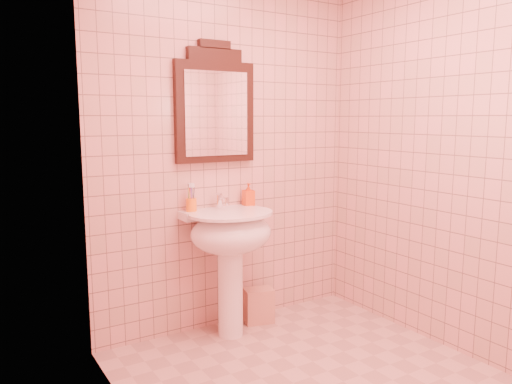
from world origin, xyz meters
TOP-DOWN VIEW (x-y plane):
  - back_wall at (0.00, 1.10)m, footprint 2.00×0.02m
  - pedestal_sink at (-0.12, 0.87)m, footprint 0.58×0.58m
  - faucet at (-0.12, 1.01)m, footprint 0.04×0.16m
  - mirror at (-0.12, 1.07)m, footprint 0.58×0.06m
  - toothbrush_cup at (-0.32, 1.03)m, footprint 0.07×0.07m
  - soap_dispenser at (0.12, 1.03)m, footprint 0.08×0.08m
  - towel at (0.17, 0.96)m, footprint 0.23×0.18m

SIDE VIEW (x-z plane):
  - towel at x=0.17m, z-range 0.00..0.25m
  - pedestal_sink at x=-0.12m, z-range 0.23..1.09m
  - toothbrush_cup at x=-0.32m, z-range 0.83..0.99m
  - faucet at x=-0.12m, z-range 0.87..0.97m
  - soap_dispenser at x=0.12m, z-range 0.86..1.02m
  - back_wall at x=0.00m, z-range 0.00..2.50m
  - mirror at x=-0.12m, z-range 1.15..1.96m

